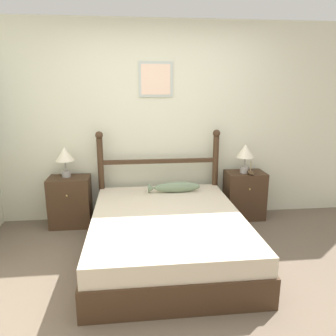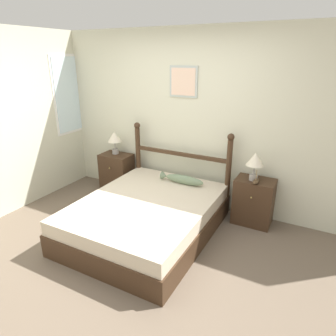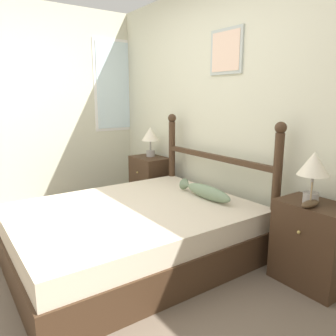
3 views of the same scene
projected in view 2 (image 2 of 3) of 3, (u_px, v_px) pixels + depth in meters
name	position (u px, v px, depth m)	size (l,w,h in m)	color
ground_plane	(123.00, 259.00, 3.41)	(16.00, 16.00, 0.00)	brown
wall_back	(188.00, 120.00, 4.39)	(6.40, 0.08, 2.55)	beige
bed	(147.00, 217.00, 3.84)	(1.57, 2.00, 0.46)	#3D2819
headboard	(180.00, 162.00, 4.49)	(1.59, 0.10, 1.20)	#3D2819
nightstand_left	(117.00, 172.00, 5.05)	(0.51, 0.37, 0.64)	#3D2819
nightstand_right	(253.00, 201.00, 4.05)	(0.51, 0.37, 0.64)	#3D2819
table_lamp_left	(115.00, 138.00, 4.89)	(0.23, 0.23, 0.38)	gray
table_lamp_right	(255.00, 161.00, 3.83)	(0.23, 0.23, 0.38)	gray
model_boat	(256.00, 181.00, 3.83)	(0.07, 0.18, 0.18)	#4C3823
fish_pillow	(182.00, 179.00, 4.24)	(0.65, 0.12, 0.13)	gray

